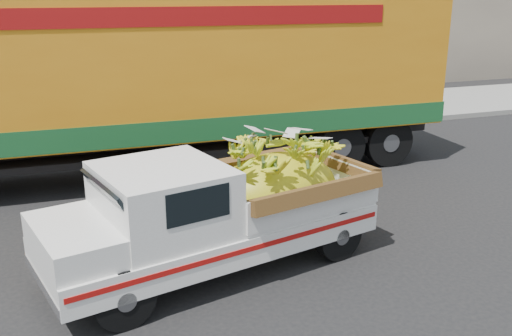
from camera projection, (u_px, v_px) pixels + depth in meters
name	position (u px, v px, depth m)	size (l,w,h in m)	color
ground	(313.00, 272.00, 8.06)	(100.00, 100.00, 0.00)	black
curb	(188.00, 139.00, 14.91)	(60.00, 0.25, 0.15)	gray
sidewalk	(172.00, 122.00, 16.79)	(60.00, 4.00, 0.14)	gray
building_right	(435.00, 7.00, 26.61)	(14.00, 6.00, 6.00)	gray
pickup_truck	(235.00, 206.00, 8.11)	(4.96, 2.75, 1.64)	black
semi_trailer	(170.00, 75.00, 11.81)	(12.02, 2.75, 3.80)	black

